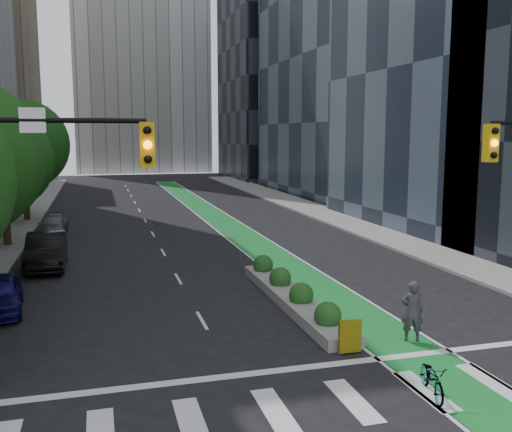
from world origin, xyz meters
TOP-DOWN VIEW (x-y plane):
  - ground at (0.00, 0.00)m, footprint 160.00×160.00m
  - sidewalk_left at (-11.80, 25.00)m, footprint 3.60×90.00m
  - sidewalk_right at (11.80, 25.00)m, footprint 3.60×90.00m
  - bike_lane_paint at (3.00, 30.00)m, footprint 2.20×70.00m
  - building_dark_end at (20.00, 68.00)m, footprint 14.00×18.00m
  - tree_midfar at (-11.00, 22.00)m, footprint 5.60×5.60m
  - tree_far at (-11.00, 32.00)m, footprint 6.60×6.60m
  - median_planter at (1.20, 7.04)m, footprint 1.20×10.26m
  - bicycle at (2.04, -1.25)m, footprint 1.01×1.80m
  - cyclist at (3.53, 2.25)m, footprint 0.83×0.68m
  - parked_car_left_mid at (-8.39, 15.95)m, footprint 1.85×5.13m
  - parked_car_left_far at (-8.78, 25.63)m, footprint 1.99×4.37m

SIDE VIEW (x-z plane):
  - ground at x=0.00m, z-range 0.00..0.00m
  - bike_lane_paint at x=3.00m, z-range 0.00..0.01m
  - sidewalk_left at x=-11.80m, z-range 0.00..0.15m
  - sidewalk_right at x=11.80m, z-range 0.00..0.15m
  - median_planter at x=1.20m, z-range -0.18..0.92m
  - bicycle at x=2.04m, z-range 0.00..0.90m
  - parked_car_left_far at x=-8.78m, z-range 0.00..1.24m
  - parked_car_left_mid at x=-8.39m, z-range 0.00..1.68m
  - cyclist at x=3.53m, z-range 0.00..1.95m
  - tree_midfar at x=-11.00m, z-range 1.07..8.83m
  - tree_far at x=-11.00m, z-range 1.19..10.20m
  - building_dark_end at x=20.00m, z-range 0.00..28.00m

